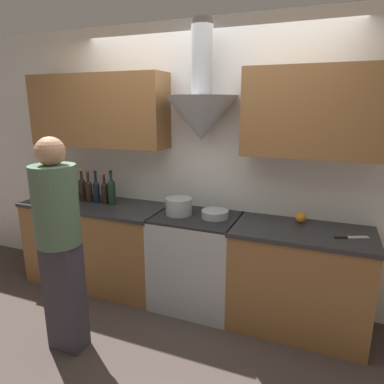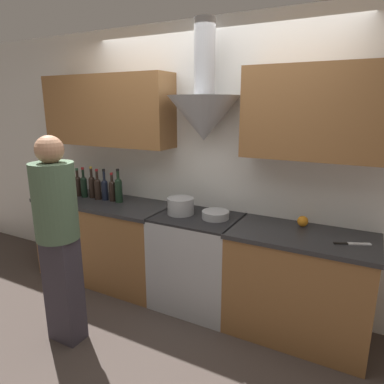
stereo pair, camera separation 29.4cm
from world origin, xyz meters
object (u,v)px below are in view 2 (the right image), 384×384
stove_range (197,261)px  wine_bottle_3 (78,185)px  mixing_bowl (215,215)px  wine_bottle_6 (98,188)px  wine_bottle_4 (84,185)px  stock_pot (181,206)px  person_foreground_left (58,233)px  orange_fruit (303,221)px  wine_bottle_8 (112,190)px  wine_bottle_9 (119,189)px  wine_bottle_1 (66,183)px  wine_bottle_5 (92,186)px  wine_bottle_2 (72,184)px  wine_bottle_0 (59,181)px  wine_bottle_7 (105,188)px

stove_range → wine_bottle_3: 1.59m
mixing_bowl → wine_bottle_6: bearing=-179.9°
stove_range → mixing_bowl: (0.17, 0.02, 0.47)m
wine_bottle_4 → stock_pot: 1.22m
person_foreground_left → orange_fruit: bearing=34.9°
wine_bottle_4 → person_foreground_left: (0.68, -0.96, -0.09)m
wine_bottle_8 → wine_bottle_9: 0.09m
stove_range → wine_bottle_1: wine_bottle_1 is taller
wine_bottle_4 → mixing_bowl: size_ratio=1.36×
stock_pot → wine_bottle_9: bearing=176.9°
wine_bottle_5 → person_foreground_left: person_foreground_left is taller
wine_bottle_5 → wine_bottle_4: bearing=-166.1°
wine_bottle_5 → wine_bottle_8: bearing=-0.8°
wine_bottle_3 → mixing_bowl: 1.66m
wine_bottle_9 → orange_fruit: 1.82m
wine_bottle_2 → stove_range: bearing=-0.6°
person_foreground_left → stock_pot: bearing=60.1°
wine_bottle_0 → wine_bottle_4: size_ratio=1.01×
orange_fruit → wine_bottle_9: bearing=-175.6°
wine_bottle_8 → stock_pot: wine_bottle_8 is taller
stove_range → stock_pot: stock_pot is taller
stove_range → wine_bottle_4: bearing=179.2°
wine_bottle_4 → orange_fruit: 2.29m
wine_bottle_2 → wine_bottle_4: 0.18m
stove_range → wine_bottle_7: size_ratio=2.66×
wine_bottle_2 → wine_bottle_7: wine_bottle_7 is taller
wine_bottle_0 → wine_bottle_7: 0.66m
wine_bottle_4 → wine_bottle_8: bearing=3.0°
wine_bottle_6 → wine_bottle_8: bearing=5.9°
wine_bottle_3 → stock_pot: bearing=-1.4°
wine_bottle_8 → orange_fruit: bearing=4.1°
wine_bottle_0 → wine_bottle_3: 0.29m
wine_bottle_5 → wine_bottle_6: bearing=-12.7°
wine_bottle_2 → wine_bottle_6: bearing=0.7°
wine_bottle_1 → person_foreground_left: 1.36m
stove_range → mixing_bowl: mixing_bowl is taller
wine_bottle_6 → wine_bottle_7: (0.08, 0.02, -0.00)m
stock_pot → person_foreground_left: 1.08m
wine_bottle_0 → wine_bottle_9: size_ratio=0.95×
stock_pot → mixing_bowl: 0.34m
wine_bottle_0 → wine_bottle_2: size_ratio=1.06×
wine_bottle_1 → wine_bottle_9: 0.74m
wine_bottle_5 → wine_bottle_7: (0.18, -0.01, -0.01)m
stock_pot → mixing_bowl: size_ratio=1.01×
wine_bottle_3 → wine_bottle_7: bearing=1.3°
wine_bottle_6 → mixing_bowl: size_ratio=1.35×
wine_bottle_8 → orange_fruit: wine_bottle_8 is taller
wine_bottle_0 → stove_range: bearing=-0.6°
wine_bottle_0 → wine_bottle_8: size_ratio=1.10×
wine_bottle_2 → wine_bottle_4: (0.18, 0.00, 0.00)m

